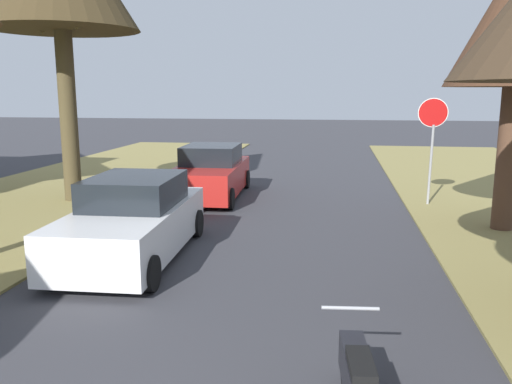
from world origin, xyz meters
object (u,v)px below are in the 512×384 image
object	(u,v)px
stop_sign_far	(432,128)
parked_sedan_red	(211,174)
parked_sedan_white	(133,221)
parked_motorcycle	(356,382)

from	to	relation	value
stop_sign_far	parked_sedan_red	bearing A→B (deg)	176.98
parked_sedan_white	parked_sedan_red	world-z (taller)	same
stop_sign_far	parked_sedan_red	xyz separation A→B (m)	(-6.38, 0.34, -1.47)
parked_sedan_red	parked_motorcycle	world-z (taller)	parked_sedan_red
parked_sedan_white	parked_motorcycle	bearing A→B (deg)	-49.29
stop_sign_far	parked_sedan_red	distance (m)	6.56
parked_sedan_white	parked_sedan_red	distance (m)	6.06
stop_sign_far	parked_motorcycle	distance (m)	10.87
stop_sign_far	parked_sedan_white	world-z (taller)	stop_sign_far
parked_sedan_white	parked_sedan_red	xyz separation A→B (m)	(0.08, 6.06, 0.00)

